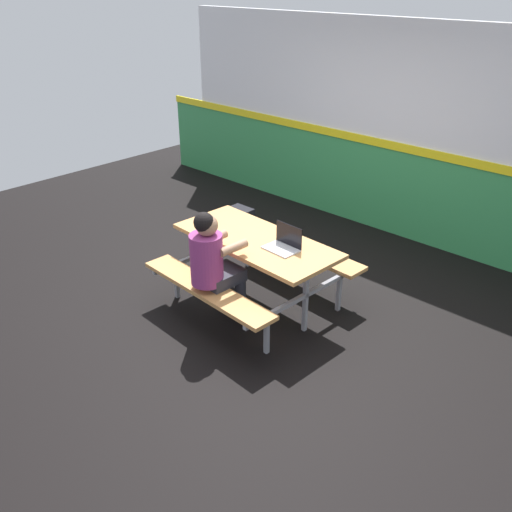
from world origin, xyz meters
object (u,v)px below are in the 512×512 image
(student_nearer, at_px, (213,261))
(laptop_silver, at_px, (284,244))
(picnic_table_main, at_px, (256,254))
(backpack_dark, at_px, (242,224))

(student_nearer, bearing_deg, laptop_silver, 58.94)
(laptop_silver, bearing_deg, picnic_table_main, -176.53)
(student_nearer, relative_size, laptop_silver, 3.65)
(student_nearer, relative_size, backpack_dark, 2.74)
(student_nearer, bearing_deg, backpack_dark, 126.97)
(laptop_silver, distance_m, backpack_dark, 1.88)
(picnic_table_main, distance_m, backpack_dark, 1.57)
(picnic_table_main, relative_size, student_nearer, 1.43)
(student_nearer, distance_m, laptop_silver, 0.68)
(laptop_silver, relative_size, backpack_dark, 0.75)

